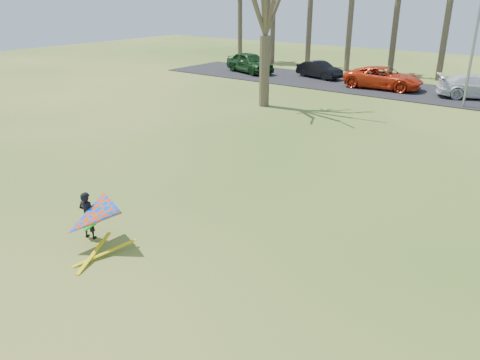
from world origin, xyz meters
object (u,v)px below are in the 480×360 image
Objects in this scene: kite_flyer at (89,218)px; streetlight at (479,32)px; car_2 at (383,78)px; car_3 at (479,87)px; car_0 at (250,63)px; car_1 at (319,70)px.

streetlight is at bearing 80.29° from kite_flyer.
car_3 is at bearing -89.08° from car_2.
car_0 is at bearing 85.85° from car_2.
streetlight is 1.59× the size of car_0.
car_2 is at bearing 94.63° from kite_flyer.
car_2 is at bearing 71.20° from car_3.
streetlight is 13.33m from car_1.
car_1 is 29.24m from kite_flyer.
car_1 is 1.69× the size of kite_flyer.
car_3 reaches higher than car_1.
streetlight is 1.98× the size of car_1.
streetlight is 4.86m from car_3.
streetlight reaches higher than car_3.
kite_flyer reaches higher than car_1.
kite_flyer is at bearing 147.75° from car_3.
streetlight reaches higher than car_2.
car_3 is at bearing -79.18° from car_1.
car_3 is (6.30, 0.54, -0.01)m from car_2.
kite_flyer is (-4.13, -27.39, 0.02)m from car_3.
car_0 is at bearing 117.81° from kite_flyer.
kite_flyer is (-4.14, -24.19, -3.63)m from streetlight.
car_2 reaches higher than car_3.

